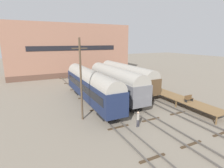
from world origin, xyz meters
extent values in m
plane|color=slate|center=(0.00, 0.00, 0.00)|extent=(200.00, 200.00, 0.00)
cube|color=#4C4742|center=(-5.28, 0.00, 0.18)|extent=(0.08, 60.00, 0.16)
cube|color=#4C4742|center=(-3.85, 0.00, 0.18)|extent=(0.08, 60.00, 0.16)
cube|color=#3D2D1E|center=(-4.56, -9.00, 0.05)|extent=(2.60, 0.24, 0.10)
cube|color=#3D2D1E|center=(-4.56, -3.00, 0.05)|extent=(2.60, 0.24, 0.10)
cube|color=#3D2D1E|center=(-4.56, 3.00, 0.05)|extent=(2.60, 0.24, 0.10)
cube|color=#3D2D1E|center=(-4.56, 9.00, 0.05)|extent=(2.60, 0.24, 0.10)
cube|color=#3D2D1E|center=(-4.56, 15.00, 0.05)|extent=(2.60, 0.24, 0.10)
cube|color=#3D2D1E|center=(-4.56, 21.00, 0.05)|extent=(2.60, 0.24, 0.10)
cube|color=#3D2D1E|center=(-4.56, 27.00, 0.05)|extent=(2.60, 0.24, 0.10)
cube|color=#4C4742|center=(-0.72, 0.00, 0.18)|extent=(0.08, 60.00, 0.16)
cube|color=#4C4742|center=(0.72, 0.00, 0.18)|extent=(0.08, 60.00, 0.16)
cube|color=#3D2D1E|center=(0.00, -9.00, 0.05)|extent=(2.60, 0.24, 0.10)
cube|color=#3D2D1E|center=(0.00, -3.00, 0.05)|extent=(2.60, 0.24, 0.10)
cube|color=#3D2D1E|center=(0.00, 3.00, 0.05)|extent=(2.60, 0.24, 0.10)
cube|color=#3D2D1E|center=(0.00, 9.00, 0.05)|extent=(2.60, 0.24, 0.10)
cube|color=#3D2D1E|center=(0.00, 15.00, 0.05)|extent=(2.60, 0.24, 0.10)
cube|color=#3D2D1E|center=(0.00, 21.00, 0.05)|extent=(2.60, 0.24, 0.10)
cube|color=#3D2D1E|center=(0.00, 27.00, 0.05)|extent=(2.60, 0.24, 0.10)
cube|color=#4C4742|center=(3.85, 0.00, 0.18)|extent=(0.08, 60.00, 0.16)
cube|color=#4C4742|center=(5.28, 0.00, 0.18)|extent=(0.08, 60.00, 0.16)
cube|color=#3D2D1E|center=(4.56, -9.00, 0.05)|extent=(2.60, 0.24, 0.10)
cube|color=#3D2D1E|center=(4.56, -3.00, 0.05)|extent=(2.60, 0.24, 0.10)
cube|color=#3D2D1E|center=(4.56, 3.00, 0.05)|extent=(2.60, 0.24, 0.10)
cube|color=#3D2D1E|center=(4.56, 9.00, 0.05)|extent=(2.60, 0.24, 0.10)
cube|color=#3D2D1E|center=(4.56, 15.00, 0.05)|extent=(2.60, 0.24, 0.10)
cube|color=#3D2D1E|center=(4.56, 21.00, 0.05)|extent=(2.60, 0.24, 0.10)
cube|color=#3D2D1E|center=(4.56, 27.00, 0.05)|extent=(2.60, 0.24, 0.10)
cube|color=black|center=(-4.56, 12.10, 0.50)|extent=(1.80, 2.40, 1.00)
cube|color=black|center=(-4.56, 0.30, 0.50)|extent=(1.80, 2.40, 1.00)
cube|color=#192342|center=(-4.56, 6.20, 2.47)|extent=(2.86, 18.16, 2.95)
cube|color=black|center=(-4.56, 6.20, 2.83)|extent=(2.90, 16.70, 1.06)
cylinder|color=gray|center=(-4.56, 6.20, 3.95)|extent=(2.72, 17.79, 2.72)
cube|color=black|center=(0.00, 11.73, 0.50)|extent=(1.80, 2.40, 1.00)
cube|color=black|center=(0.00, 1.54, 0.50)|extent=(1.80, 2.40, 1.00)
cube|color=slate|center=(0.00, 6.64, 2.45)|extent=(3.07, 15.68, 2.89)
cube|color=black|center=(0.00, 6.64, 2.79)|extent=(3.11, 14.43, 1.04)
cylinder|color=gray|center=(0.00, 6.64, 3.89)|extent=(2.92, 15.37, 2.92)
cube|color=black|center=(4.56, 16.70, 0.50)|extent=(1.80, 2.40, 1.00)
cube|color=black|center=(4.56, 5.19, 0.50)|extent=(1.80, 2.40, 1.00)
cube|color=#4C3823|center=(4.56, 10.95, 2.33)|extent=(2.94, 17.72, 2.67)
cube|color=black|center=(4.56, 10.95, 2.65)|extent=(2.98, 16.30, 0.96)
cylinder|color=gray|center=(4.56, 10.95, 3.67)|extent=(2.79, 17.37, 2.79)
cube|color=brown|center=(7.24, -1.21, 1.08)|extent=(2.72, 12.67, 0.10)
cylinder|color=brown|center=(6.03, -7.39, 0.52)|extent=(0.20, 0.20, 1.03)
cylinder|color=brown|center=(6.03, 4.98, 0.52)|extent=(0.20, 0.20, 1.03)
cylinder|color=brown|center=(8.45, 4.98, 0.52)|extent=(0.20, 0.20, 1.03)
cylinder|color=brown|center=(6.03, -1.21, 0.52)|extent=(0.20, 0.20, 1.03)
cylinder|color=brown|center=(8.45, -1.21, 0.52)|extent=(0.20, 0.20, 1.03)
cube|color=brown|center=(7.13, -2.47, 1.56)|extent=(1.40, 0.40, 0.06)
cube|color=brown|center=(7.13, -2.30, 1.82)|extent=(1.40, 0.06, 0.45)
cube|color=black|center=(6.54, -2.47, 1.33)|extent=(0.06, 0.40, 0.40)
cube|color=black|center=(7.73, -2.47, 1.33)|extent=(0.06, 0.40, 0.40)
cylinder|color=#282833|center=(-2.59, -3.81, 0.44)|extent=(0.12, 0.12, 0.89)
cylinder|color=#282833|center=(-2.39, -3.81, 0.44)|extent=(0.12, 0.12, 0.89)
cylinder|color=gray|center=(-2.49, -3.81, 1.26)|extent=(0.32, 0.32, 0.74)
sphere|color=tan|center=(-2.49, -3.81, 1.75)|extent=(0.24, 0.24, 0.24)
cylinder|color=#473828|center=(-7.54, 0.93, 4.96)|extent=(0.24, 0.24, 9.92)
cube|color=#473828|center=(-7.54, 0.93, 8.73)|extent=(1.80, 0.12, 0.12)
cube|color=brown|center=(-1.40, 33.18, 0.71)|extent=(33.11, 10.99, 1.41)
cube|color=#936651|center=(-1.40, 33.18, 7.78)|extent=(33.11, 10.99, 12.73)
cube|color=black|center=(-1.40, 27.63, 7.78)|extent=(23.18, 0.10, 1.20)
camera|label=1|loc=(-13.14, -18.84, 9.50)|focal=28.00mm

